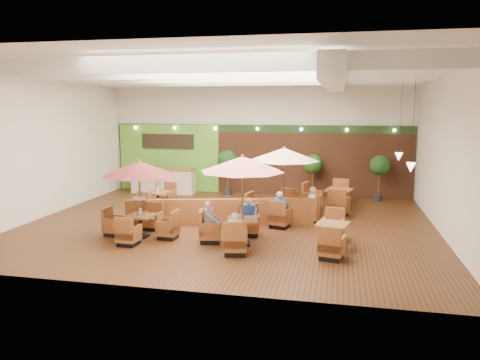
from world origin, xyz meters
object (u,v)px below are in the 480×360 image
(booth_divider, at_px, (223,212))
(table_0, at_px, (139,185))
(diner_3, at_px, (280,206))
(diner_4, at_px, (311,201))
(table_2, at_px, (284,171))
(topiary_0, at_px, (228,162))
(table_4, at_px, (332,236))
(diner_0, at_px, (235,229))
(topiary_2, at_px, (380,167))
(table_1, at_px, (240,180))
(diner_2, at_px, (210,218))
(service_counter, at_px, (163,181))
(diner_1, at_px, (249,213))
(table_5, at_px, (331,200))
(topiary_1, at_px, (313,166))
(table_3, at_px, (158,198))

(booth_divider, height_order, table_0, table_0)
(diner_3, relative_size, diner_4, 0.98)
(table_2, relative_size, topiary_0, 1.32)
(table_4, distance_m, diner_0, 2.88)
(topiary_2, xyz_separation_m, diner_0, (-4.47, -8.54, -0.74))
(table_1, height_order, diner_2, table_1)
(service_counter, height_order, diner_1, diner_1)
(table_0, bearing_deg, service_counter, 108.98)
(topiary_2, relative_size, diner_1, 2.63)
(diner_0, bearing_deg, diner_4, 58.00)
(table_0, xyz_separation_m, diner_4, (5.13, 3.03, -0.91))
(booth_divider, height_order, diner_4, diner_4)
(topiary_2, distance_m, diner_1, 7.97)
(table_1, distance_m, table_4, 3.13)
(table_5, relative_size, topiary_1, 1.50)
(topiary_1, bearing_deg, table_2, -100.09)
(table_3, bearing_deg, topiary_2, 40.01)
(table_3, bearing_deg, table_1, -25.79)
(table_2, distance_m, diner_1, 2.55)
(table_5, distance_m, topiary_0, 5.36)
(table_1, relative_size, table_4, 1.02)
(table_3, height_order, table_5, table_3)
(table_5, bearing_deg, table_0, -124.03)
(service_counter, bearing_deg, table_4, -42.10)
(table_4, distance_m, table_5, 5.23)
(table_5, bearing_deg, diner_2, -109.24)
(diner_1, bearing_deg, diner_2, 38.97)
(booth_divider, relative_size, diner_4, 8.11)
(table_1, xyz_separation_m, diner_4, (1.90, 3.14, -1.18))
(topiary_2, bearing_deg, diner_4, -120.86)
(service_counter, height_order, diner_0, diner_0)
(table_0, distance_m, table_3, 4.09)
(table_1, relative_size, table_2, 1.00)
(topiary_0, relative_size, diner_0, 2.75)
(table_2, relative_size, diner_4, 3.33)
(booth_divider, xyz_separation_m, table_4, (3.74, -1.96, -0.10))
(service_counter, height_order, diner_4, diner_4)
(service_counter, bearing_deg, diner_3, -39.94)
(table_0, xyz_separation_m, table_5, (5.77, 5.25, -1.29))
(table_2, distance_m, topiary_0, 5.42)
(service_counter, height_order, booth_divider, service_counter)
(booth_divider, bearing_deg, diner_0, -85.09)
(topiary_1, bearing_deg, service_counter, -178.36)
(topiary_0, height_order, diner_2, topiary_0)
(booth_divider, relative_size, diner_0, 8.87)
(table_2, bearing_deg, diner_3, -76.40)
(topiary_1, relative_size, diner_3, 2.44)
(booth_divider, height_order, diner_0, diner_0)
(diner_2, bearing_deg, diner_3, 122.73)
(booth_divider, distance_m, diner_2, 2.11)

